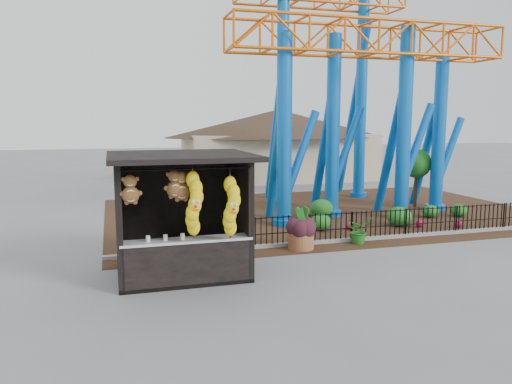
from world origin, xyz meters
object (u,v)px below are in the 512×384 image
object	(u,v)px
prize_booth	(182,218)
potted_plant	(359,230)
terracotta_planter	(301,240)
roller_coaster	(348,60)

from	to	relation	value
prize_booth	potted_plant	bearing A→B (deg)	16.89
terracotta_planter	potted_plant	bearing A→B (deg)	3.50
terracotta_planter	potted_plant	size ratio (longest dim) A/B	0.91
prize_booth	roller_coaster	size ratio (longest dim) A/B	0.32
roller_coaster	potted_plant	xyz separation A→B (m)	(-2.23, -5.53, -6.00)
prize_booth	terracotta_planter	xyz separation A→B (m)	(3.85, 1.66, -1.22)
potted_plant	prize_booth	bearing A→B (deg)	177.81
prize_booth	terracotta_planter	distance (m)	4.37
prize_booth	roller_coaster	distance (m)	11.98
roller_coaster	terracotta_planter	distance (m)	9.38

